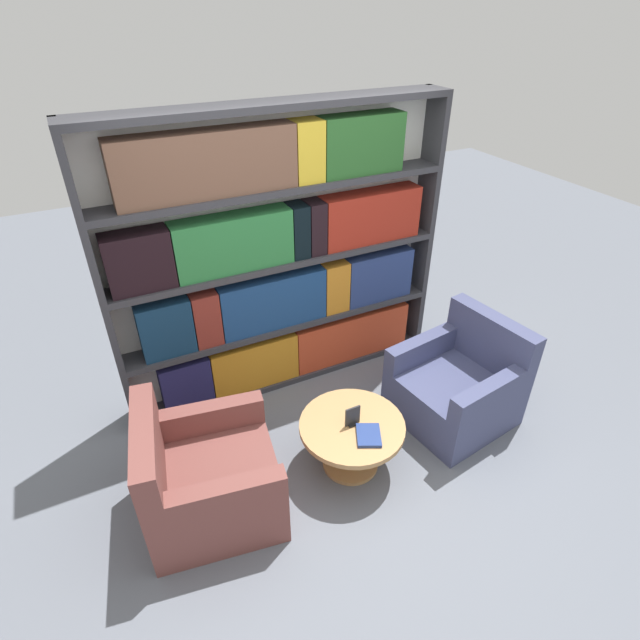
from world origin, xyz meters
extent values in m
plane|color=slate|center=(0.00, 0.00, 0.00)|extent=(14.00, 14.00, 0.00)
cube|color=silver|center=(0.00, 1.50, 1.18)|extent=(2.78, 0.05, 2.37)
cube|color=#333338|center=(-1.36, 1.38, 1.18)|extent=(0.05, 0.30, 2.37)
cube|color=#333338|center=(1.36, 1.38, 1.18)|extent=(0.05, 0.30, 2.37)
cube|color=#333338|center=(0.00, 1.38, 0.03)|extent=(2.68, 0.30, 0.05)
cube|color=#333338|center=(0.00, 1.38, 0.59)|extent=(2.68, 0.30, 0.05)
cube|color=#333338|center=(0.00, 1.38, 1.18)|extent=(2.68, 0.30, 0.05)
cube|color=#333338|center=(0.00, 1.38, 1.78)|extent=(2.68, 0.30, 0.05)
cube|color=#333338|center=(0.00, 1.38, 2.34)|extent=(2.68, 0.30, 0.05)
cube|color=#211F4E|center=(-0.92, 1.35, 0.27)|extent=(0.41, 0.20, 0.45)
cube|color=orange|center=(-0.32, 1.35, 0.27)|extent=(0.77, 0.20, 0.45)
cube|color=#C14123|center=(0.64, 1.35, 0.27)|extent=(1.15, 0.20, 0.45)
cube|color=#12304D|center=(-0.99, 1.35, 0.85)|extent=(0.40, 0.20, 0.46)
cube|color=maroon|center=(-0.68, 1.35, 0.85)|extent=(0.21, 0.20, 0.46)
cube|color=navy|center=(-0.11, 1.35, 0.85)|extent=(0.90, 0.20, 0.46)
cube|color=orange|center=(0.46, 1.35, 0.85)|extent=(0.22, 0.20, 0.46)
cube|color=navy|center=(0.90, 1.35, 0.85)|extent=(0.64, 0.20, 0.46)
cube|color=black|center=(-1.07, 1.35, 1.42)|extent=(0.45, 0.20, 0.43)
cube|color=#2A763A|center=(-0.39, 1.35, 1.42)|extent=(0.89, 0.20, 0.43)
cube|color=black|center=(0.13, 1.35, 1.42)|extent=(0.14, 0.20, 0.43)
cube|color=black|center=(0.28, 1.35, 1.42)|extent=(0.14, 0.20, 0.43)
cube|color=maroon|center=(0.79, 1.35, 1.42)|extent=(0.87, 0.20, 0.43)
cube|color=brown|center=(-0.52, 1.35, 2.02)|extent=(1.25, 0.20, 0.43)
cube|color=gold|center=(0.22, 1.35, 2.02)|extent=(0.22, 0.20, 0.43)
cube|color=#255824|center=(0.67, 1.35, 2.02)|extent=(0.67, 0.20, 0.43)
cube|color=brown|center=(-0.99, 0.28, 0.20)|extent=(0.96, 0.94, 0.40)
cube|color=brown|center=(-1.34, 0.34, 0.63)|extent=(0.27, 0.83, 0.45)
cube|color=brown|center=(-0.98, -0.07, 0.51)|extent=(0.71, 0.23, 0.21)
cube|color=brown|center=(-0.87, 0.61, 0.51)|extent=(0.71, 0.23, 0.21)
cube|color=#42476B|center=(1.01, 0.28, 0.20)|extent=(0.94, 0.92, 0.40)
cube|color=#42476B|center=(1.36, 0.33, 0.63)|extent=(0.25, 0.83, 0.45)
cube|color=#42476B|center=(0.89, 0.62, 0.51)|extent=(0.71, 0.22, 0.21)
cube|color=#42476B|center=(0.99, -0.07, 0.51)|extent=(0.71, 0.22, 0.21)
cylinder|color=#AD7F4C|center=(0.01, 0.20, 0.19)|extent=(0.14, 0.14, 0.37)
cylinder|color=#AD7F4C|center=(0.01, 0.20, 0.01)|extent=(0.42, 0.42, 0.03)
cylinder|color=#AD7F4C|center=(0.01, 0.20, 0.39)|extent=(0.76, 0.76, 0.04)
cube|color=black|center=(0.01, 0.20, 0.42)|extent=(0.07, 0.06, 0.01)
cube|color=#2D2D2D|center=(0.01, 0.20, 0.49)|extent=(0.11, 0.01, 0.16)
cube|color=navy|center=(0.05, 0.04, 0.42)|extent=(0.24, 0.26, 0.02)
camera|label=1|loc=(-1.33, -1.98, 2.97)|focal=28.00mm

